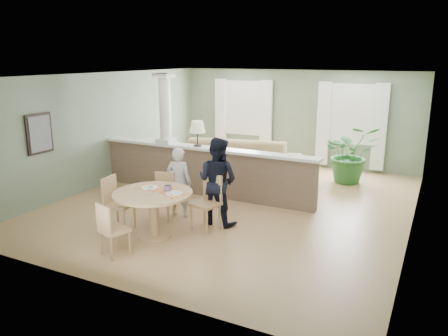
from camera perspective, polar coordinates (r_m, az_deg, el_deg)
The scene contains 12 objects.
ground at distance 9.47m, azimuth 1.55°, elevation -4.52°, with size 8.00×8.00×0.00m, color tan.
room_shell at distance 9.62m, azimuth 3.07°, elevation 6.87°, with size 7.02×8.02×2.71m.
pony_wall at distance 9.87m, azimuth -3.11°, elevation 0.54°, with size 5.32×0.38×2.70m.
sofa at distance 10.90m, azimuth 0.98°, elevation 0.72°, with size 3.37×1.32×0.98m, color #937F50.
houseplant at distance 11.24m, azimuth 16.19°, elevation 1.79°, with size 1.30×1.13×1.45m, color #255D26.
dining_table at distance 7.60m, azimuth -9.18°, elevation -4.34°, with size 1.36×1.36×0.93m.
chair_far_boy at distance 8.50m, azimuth -7.93°, elevation -3.37°, with size 0.50×0.50×0.90m.
chair_far_man at distance 7.93m, azimuth -2.07°, elevation -4.12°, with size 0.54×0.54×1.00m.
chair_near at distance 7.07m, azimuth -14.64°, elevation -7.57°, with size 0.50×0.50×0.87m.
chair_side at distance 8.12m, azimuth -13.94°, elevation -4.16°, with size 0.50×0.50×0.99m.
child_person at distance 8.52m, azimuth -5.92°, elevation -1.87°, with size 0.51×0.33×1.39m, color #AEADB3.
man_person at distance 8.09m, azimuth -0.86°, elevation -1.73°, with size 0.80×0.62×1.65m, color black.
Camera 1 is at (3.79, -8.11, 3.07)m, focal length 35.00 mm.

